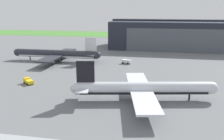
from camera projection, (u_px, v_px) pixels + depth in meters
ground_plane at (134, 96)px, 79.59m from camera, size 440.00×440.00×0.00m
grass_field_strip at (153, 35)px, 257.47m from camera, size 440.00×56.00×0.08m
maintenance_hangar at (186, 34)px, 173.73m from camera, size 104.25×41.34×19.83m
airliner_far_right at (56, 54)px, 131.01m from camera, size 48.73×38.14×13.02m
airliner_near_right at (143, 89)px, 75.06m from camera, size 44.14×38.40×12.37m
stair_truck at (28, 81)px, 92.31m from camera, size 5.03×4.67×2.05m
fuel_bowser at (126, 61)px, 125.50m from camera, size 5.12×3.59×2.13m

